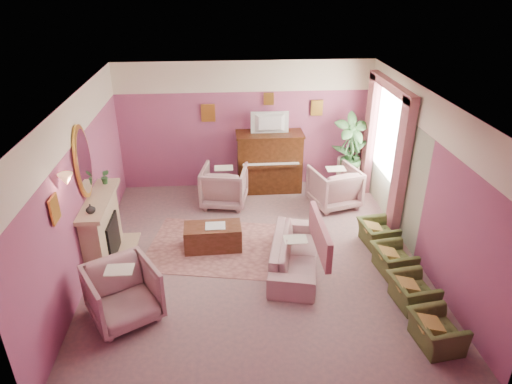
{
  "coord_description": "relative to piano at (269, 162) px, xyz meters",
  "views": [
    {
      "loc": [
        -0.51,
        -6.56,
        4.54
      ],
      "look_at": [
        0.03,
        0.4,
        1.07
      ],
      "focal_mm": 32.0,
      "sensor_mm": 36.0,
      "label": 1
    }
  ],
  "objects": [
    {
      "name": "floor",
      "position": [
        -0.5,
        -2.68,
        -0.65
      ],
      "size": [
        5.5,
        6.0,
        0.01
      ],
      "primitive_type": "cube",
      "color": "#806062",
      "rests_on": "ground"
    },
    {
      "name": "ceiling",
      "position": [
        -0.5,
        -2.68,
        2.15
      ],
      "size": [
        5.5,
        6.0,
        0.01
      ],
      "primitive_type": "cube",
      "color": "#F3E9CA",
      "rests_on": "wall_back"
    },
    {
      "name": "wall_back",
      "position": [
        -0.5,
        0.32,
        0.75
      ],
      "size": [
        5.5,
        0.02,
        2.8
      ],
      "primitive_type": "cube",
      "color": "#773C64",
      "rests_on": "floor"
    },
    {
      "name": "wall_front",
      "position": [
        -0.5,
        -5.68,
        0.75
      ],
      "size": [
        5.5,
        0.02,
        2.8
      ],
      "primitive_type": "cube",
      "color": "#773C64",
      "rests_on": "floor"
    },
    {
      "name": "wall_left",
      "position": [
        -3.25,
        -2.68,
        0.75
      ],
      "size": [
        0.02,
        6.0,
        2.8
      ],
      "primitive_type": "cube",
      "color": "#773C64",
      "rests_on": "floor"
    },
    {
      "name": "wall_right",
      "position": [
        2.25,
        -2.68,
        0.75
      ],
      "size": [
        0.02,
        6.0,
        2.8
      ],
      "primitive_type": "cube",
      "color": "#773C64",
      "rests_on": "floor"
    },
    {
      "name": "picture_rail_band",
      "position": [
        -0.5,
        0.31,
        1.82
      ],
      "size": [
        5.5,
        0.01,
        0.65
      ],
      "primitive_type": "cube",
      "color": "white",
      "rests_on": "wall_back"
    },
    {
      "name": "stripe_panel",
      "position": [
        2.23,
        -1.38,
        0.42
      ],
      "size": [
        0.01,
        3.0,
        2.15
      ],
      "primitive_type": "cube",
      "color": "#A4AF93",
      "rests_on": "wall_right"
    },
    {
      "name": "fireplace_surround",
      "position": [
        -3.09,
        -2.48,
        -0.1
      ],
      "size": [
        0.3,
        1.4,
        1.1
      ],
      "primitive_type": "cube",
      "color": "tan",
      "rests_on": "floor"
    },
    {
      "name": "fireplace_inset",
      "position": [
        -2.99,
        -2.48,
        -0.25
      ],
      "size": [
        0.18,
        0.72,
        0.68
      ],
      "primitive_type": "cube",
      "color": "black",
      "rests_on": "floor"
    },
    {
      "name": "fire_ember",
      "position": [
        -2.95,
        -2.48,
        -0.43
      ],
      "size": [
        0.06,
        0.54,
        0.1
      ],
      "primitive_type": "cube",
      "color": "orange",
      "rests_on": "floor"
    },
    {
      "name": "mantel_shelf",
      "position": [
        -3.06,
        -2.48,
        0.47
      ],
      "size": [
        0.4,
        1.55,
        0.07
      ],
      "primitive_type": "cube",
      "color": "tan",
      "rests_on": "fireplace_surround"
    },
    {
      "name": "hearth",
      "position": [
        -2.89,
        -2.48,
        -0.64
      ],
      "size": [
        0.55,
        1.5,
        0.02
      ],
      "primitive_type": "cube",
      "color": "tan",
      "rests_on": "floor"
    },
    {
      "name": "mirror_frame",
      "position": [
        -3.2,
        -2.48,
        1.15
      ],
      "size": [
        0.04,
        0.72,
        1.2
      ],
      "primitive_type": "ellipsoid",
      "color": "gold",
      "rests_on": "wall_left"
    },
    {
      "name": "mirror_glass",
      "position": [
        -3.17,
        -2.48,
        1.15
      ],
      "size": [
        0.01,
        0.6,
        1.06
      ],
      "primitive_type": "ellipsoid",
      "color": "white",
      "rests_on": "wall_left"
    },
    {
      "name": "sconce_shade",
      "position": [
        -3.12,
        -3.53,
        1.33
      ],
      "size": [
        0.2,
        0.2,
        0.16
      ],
      "primitive_type": "cone",
      "color": "#EC9965",
      "rests_on": "wall_left"
    },
    {
      "name": "piano",
      "position": [
        0.0,
        0.0,
        0.0
      ],
      "size": [
        1.4,
        0.6,
        1.3
      ],
      "primitive_type": "cube",
      "color": "#381B0B",
      "rests_on": "floor"
    },
    {
      "name": "piano_keyshelf",
      "position": [
        -0.0,
        -0.35,
        0.07
      ],
      "size": [
        1.3,
        0.12,
        0.06
      ],
      "primitive_type": "cube",
      "color": "#381B0B",
      "rests_on": "piano"
    },
    {
      "name": "piano_keys",
      "position": [
        0.0,
        -0.35,
        0.11
      ],
      "size": [
        1.2,
        0.08,
        0.02
      ],
      "primitive_type": "cube",
      "color": "white",
      "rests_on": "piano"
    },
    {
      "name": "piano_top",
      "position": [
        0.0,
        0.0,
        0.66
      ],
      "size": [
        1.45,
        0.65,
        0.04
      ],
      "primitive_type": "cube",
      "color": "#381B0B",
      "rests_on": "piano"
    },
    {
      "name": "television",
      "position": [
        0.0,
        -0.05,
        0.95
      ],
      "size": [
        0.8,
        0.12,
        0.48
      ],
      "primitive_type": "imported",
      "color": "black",
      "rests_on": "piano"
    },
    {
      "name": "print_back_left",
      "position": [
        -1.3,
        0.28,
        1.07
      ],
      "size": [
        0.3,
        0.03,
        0.38
      ],
      "primitive_type": "cube",
      "color": "gold",
      "rests_on": "wall_back"
    },
    {
      "name": "print_back_right",
      "position": [
        1.05,
        0.28,
        1.13
      ],
      "size": [
        0.26,
        0.03,
        0.34
      ],
      "primitive_type": "cube",
      "color": "gold",
      "rests_on": "wall_back"
    },
    {
      "name": "print_back_mid",
      "position": [
        0.0,
        0.28,
        1.35
      ],
      "size": [
        0.22,
        0.03,
        0.26
      ],
      "primitive_type": "cube",
      "color": "gold",
      "rests_on": "wall_back"
    },
    {
      "name": "print_left_wall",
      "position": [
        -3.21,
        -3.88,
        1.07
      ],
      "size": [
        0.03,
        0.28,
        0.36
      ],
      "primitive_type": "cube",
      "color": "gold",
      "rests_on": "wall_left"
    },
    {
      "name": "window_blind",
      "position": [
        2.2,
        -1.13,
        1.05
      ],
      "size": [
        0.03,
        1.4,
        1.8
      ],
      "primitive_type": "cube",
      "color": "silver",
      "rests_on": "wall_right"
    },
    {
      "name": "curtain_left",
      "position": [
        2.12,
        -2.05,
        0.65
      ],
      "size": [
        0.16,
        0.34,
        2.6
      ],
      "primitive_type": "cube",
      "color": "#A15863",
      "rests_on": "floor"
    },
    {
      "name": "curtain_right",
      "position": [
        2.12,
        -0.21,
        0.65
      ],
      "size": [
        0.16,
        0.34,
        2.6
      ],
      "primitive_type": "cube",
      "color": "#A15863",
      "rests_on": "floor"
    },
    {
      "name": "pelmet",
      "position": [
        2.12,
        -1.13,
        1.91
      ],
      "size": [
        0.16,
        2.2,
        0.16
      ],
      "primitive_type": "cube",
      "color": "#A15863",
      "rests_on": "wall_right"
    },
    {
      "name": "mantel_plant",
      "position": [
        -3.05,
        -1.93,
        0.64
      ],
      "size": [
        0.16,
        0.16,
        0.28
      ],
      "primitive_type": "imported",
      "color": "#316031",
      "rests_on": "mantel_shelf"
    },
    {
      "name": "mantel_vase",
      "position": [
        -3.05,
        -2.98,
        0.58
      ],
      "size": [
        0.16,
        0.16,
        0.16
      ],
      "primitive_type": "imported",
      "color": "white",
      "rests_on": "mantel_shelf"
    },
    {
      "name": "area_rug",
      "position": [
        -1.13,
        -2.31,
        -0.64
      ],
      "size": [
        2.79,
        2.23,
        0.01
      ],
      "primitive_type": "cube",
      "rotation": [
        0.0,
        0.0,
        -0.19
      ],
      "color": "#955D5A",
      "rests_on": "floor"
    },
    {
      "name": "coffee_table",
      "position": [
        -1.24,
        -2.32,
        -0.43
      ],
      "size": [
        1.01,
        0.53,
        0.45
      ],
      "primitive_type": "cube",
      "rotation": [
        0.0,
        0.0,
        0.03
      ],
      "color": "#4C2718",
      "rests_on": "floor"
    },
    {
      "name": "table_paper",
      "position": [
        -1.19,
        -2.32,
        -0.2
      ],
      "size": [
        0.35,
        0.28,
        0.01
      ],
      "primitive_type": "cube",
      "color": "silver",
      "rests_on": "coffee_table"
    },
    {
      "name": "sofa",
      "position": [
        0.12,
        -3.0,
        -0.27
      ],
      "size": [
        0.63,
        1.88,
        0.76
      ],
      "primitive_type": "imported",
      "color": "#B58D8D",
      "rests_on": "floor"
    },
    {
      "name": "sofa_throw",
      "position": [
        0.52,
        -3.0,
        -0.05
      ],
      "size": [
        0.09,
        1.42,
        0.52
      ],
      "primitive_type": "cube",
      "color": "#A15863",
      "rests_on": "sofa"
    },
    {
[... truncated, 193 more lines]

